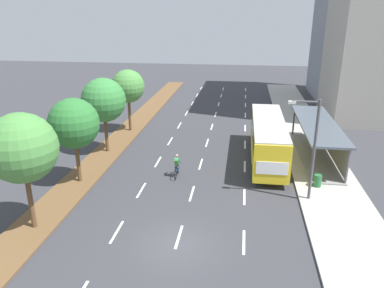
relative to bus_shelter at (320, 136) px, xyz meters
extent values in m
plane|color=#38383D|center=(-9.53, -13.77, -1.87)|extent=(140.00, 140.00, 0.00)
cube|color=brown|center=(-17.83, 6.23, -1.81)|extent=(2.60, 52.00, 0.12)
cube|color=#ADAAA3|center=(-0.28, 6.23, -1.79)|extent=(4.50, 52.00, 0.15)
cube|color=white|center=(-13.03, -13.01, -1.86)|extent=(0.14, 2.24, 0.01)
cube|color=white|center=(-13.03, -7.88, -1.86)|extent=(0.14, 2.24, 0.01)
cube|color=white|center=(-13.03, -2.74, -1.86)|extent=(0.14, 2.24, 0.01)
cube|color=white|center=(-13.03, 2.39, -1.86)|extent=(0.14, 2.24, 0.01)
cube|color=white|center=(-13.03, 7.53, -1.86)|extent=(0.14, 2.24, 0.01)
cube|color=white|center=(-13.03, 12.66, -1.86)|extent=(0.14, 2.24, 0.01)
cube|color=white|center=(-13.03, 17.80, -1.86)|extent=(0.14, 2.24, 0.01)
cube|color=white|center=(-13.03, 22.93, -1.86)|extent=(0.14, 2.24, 0.01)
cube|color=white|center=(-13.03, 28.07, -1.86)|extent=(0.14, 2.24, 0.01)
cube|color=white|center=(-9.53, -13.01, -1.86)|extent=(0.14, 2.24, 0.01)
cube|color=white|center=(-9.53, -7.88, -1.86)|extent=(0.14, 2.24, 0.01)
cube|color=white|center=(-9.53, -2.74, -1.86)|extent=(0.14, 2.24, 0.01)
cube|color=white|center=(-9.53, 2.39, -1.86)|extent=(0.14, 2.24, 0.01)
cube|color=white|center=(-9.53, 7.53, -1.86)|extent=(0.14, 2.24, 0.01)
cube|color=white|center=(-9.53, 12.66, -1.86)|extent=(0.14, 2.24, 0.01)
cube|color=white|center=(-9.53, 17.80, -1.86)|extent=(0.14, 2.24, 0.01)
cube|color=white|center=(-9.53, 22.93, -1.86)|extent=(0.14, 2.24, 0.01)
cube|color=white|center=(-9.53, 28.07, -1.86)|extent=(0.14, 2.24, 0.01)
cube|color=white|center=(-6.03, -13.01, -1.86)|extent=(0.14, 2.24, 0.01)
cube|color=white|center=(-6.03, -7.88, -1.86)|extent=(0.14, 2.24, 0.01)
cube|color=white|center=(-6.03, -2.74, -1.86)|extent=(0.14, 2.24, 0.01)
cube|color=white|center=(-6.03, 2.39, -1.86)|extent=(0.14, 2.24, 0.01)
cube|color=white|center=(-6.03, 7.53, -1.86)|extent=(0.14, 2.24, 0.01)
cube|color=white|center=(-6.03, 12.66, -1.86)|extent=(0.14, 2.24, 0.01)
cube|color=white|center=(-6.03, 17.80, -1.86)|extent=(0.14, 2.24, 0.01)
cube|color=white|center=(-6.03, 22.93, -1.86)|extent=(0.14, 2.24, 0.01)
cube|color=white|center=(-6.03, 28.07, -1.86)|extent=(0.14, 2.24, 0.01)
cube|color=gray|center=(-0.28, 0.00, -1.67)|extent=(2.60, 11.21, 0.10)
cylinder|color=#56565B|center=(-1.46, -5.35, -0.32)|extent=(0.16, 0.16, 2.60)
cylinder|color=#56565B|center=(-1.46, 5.35, -0.32)|extent=(0.16, 0.16, 2.60)
cylinder|color=#56565B|center=(0.90, -5.35, -0.32)|extent=(0.16, 0.16, 2.60)
cylinder|color=#56565B|center=(0.90, 5.35, -0.32)|extent=(0.16, 0.16, 2.60)
cube|color=gray|center=(0.96, 0.00, -0.32)|extent=(0.10, 10.65, 2.34)
cube|color=#4C5660|center=(-0.28, 0.00, 1.06)|extent=(2.90, 11.61, 0.16)
cube|color=yellow|center=(-4.28, -1.09, -0.02)|extent=(2.50, 11.20, 2.80)
cube|color=#2D3D4C|center=(-4.28, -1.09, 0.83)|extent=(2.54, 10.30, 0.90)
cube|color=#B7B7B7|center=(-4.28, -1.09, 1.44)|extent=(2.45, 10.98, 0.12)
cube|color=#2D3D4C|center=(-4.28, 4.53, 0.33)|extent=(2.25, 0.06, 1.54)
cube|color=white|center=(-4.28, -6.71, -0.22)|extent=(2.12, 0.04, 0.90)
cylinder|color=black|center=(-5.38, 2.38, -1.37)|extent=(0.30, 1.00, 1.00)
cylinder|color=black|center=(-3.18, 2.38, -1.37)|extent=(0.30, 1.00, 1.00)
cylinder|color=black|center=(-5.38, -4.56, -1.37)|extent=(0.30, 1.00, 1.00)
cylinder|color=black|center=(-3.18, -4.56, -1.37)|extent=(0.30, 1.00, 1.00)
torus|color=black|center=(-11.01, -4.75, -1.51)|extent=(0.06, 0.72, 0.72)
torus|color=black|center=(-11.01, -5.85, -1.51)|extent=(0.06, 0.72, 0.72)
cylinder|color=#234C99|center=(-11.01, -5.30, -1.23)|extent=(0.05, 0.93, 0.05)
cylinder|color=#234C99|center=(-11.01, -5.40, -1.41)|extent=(0.05, 0.57, 0.42)
cylinder|color=#234C99|center=(-11.01, -5.50, -1.21)|extent=(0.04, 0.04, 0.40)
cube|color=black|center=(-11.01, -5.50, -1.01)|extent=(0.12, 0.24, 0.06)
cylinder|color=black|center=(-11.01, -4.80, -0.96)|extent=(0.46, 0.04, 0.04)
cube|color=#2D844C|center=(-11.01, -5.32, -0.68)|extent=(0.30, 0.36, 0.59)
cube|color=#4C893D|center=(-11.01, -5.48, -0.66)|extent=(0.26, 0.26, 0.42)
sphere|color=tan|center=(-11.01, -5.20, -0.26)|extent=(0.20, 0.20, 0.20)
cylinder|color=#4C4C56|center=(-11.13, -5.35, -1.08)|extent=(0.12, 0.42, 0.25)
cylinder|color=#4C4C56|center=(-11.13, -5.18, -1.34)|extent=(0.10, 0.17, 0.41)
cylinder|color=#4C4C56|center=(-10.89, -5.35, -1.08)|extent=(0.12, 0.42, 0.25)
cylinder|color=#4C4C56|center=(-10.89, -5.18, -1.34)|extent=(0.10, 0.17, 0.41)
cylinder|color=#2D844C|center=(-11.18, -5.10, -0.63)|extent=(0.09, 0.47, 0.28)
cylinder|color=#2D844C|center=(-10.84, -5.10, -0.63)|extent=(0.09, 0.47, 0.28)
cylinder|color=brown|center=(-17.72, -13.29, -0.09)|extent=(0.28, 0.28, 3.31)
sphere|color=#4C8E42|center=(-17.72, -13.29, 2.96)|extent=(3.73, 3.73, 3.73)
cylinder|color=brown|center=(-17.69, -7.24, -0.27)|extent=(0.28, 0.28, 2.96)
sphere|color=#2D7533|center=(-17.69, -7.24, 2.51)|extent=(3.46, 3.46, 3.46)
cylinder|color=brown|center=(-17.85, -1.18, -0.20)|extent=(0.28, 0.28, 3.09)
sphere|color=#38843D|center=(-17.85, -1.18, 2.73)|extent=(3.68, 3.68, 3.68)
cylinder|color=brown|center=(-17.63, 4.87, -0.11)|extent=(0.28, 0.28, 3.28)
sphere|color=#4C8E42|center=(-17.63, 4.87, 2.75)|extent=(3.25, 3.25, 3.25)
cylinder|color=#4C4C51|center=(-1.93, -7.79, 1.53)|extent=(0.18, 0.18, 6.50)
cylinder|color=#4C4C51|center=(-2.73, -7.79, 4.63)|extent=(1.60, 0.12, 0.12)
cube|color=silver|center=(-3.53, -7.79, 4.56)|extent=(0.44, 0.24, 0.16)
cylinder|color=#286B38|center=(-1.08, -5.91, -1.29)|extent=(0.52, 0.52, 0.85)
camera|label=1|loc=(-6.46, -29.97, 9.67)|focal=34.69mm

